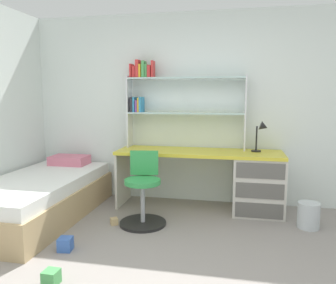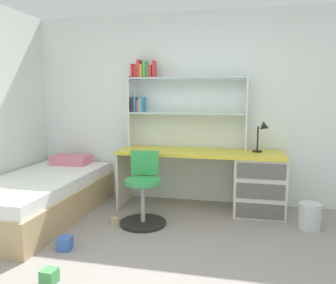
{
  "view_description": "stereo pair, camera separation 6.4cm",
  "coord_description": "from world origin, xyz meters",
  "px_view_note": "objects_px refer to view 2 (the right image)",
  "views": [
    {
      "loc": [
        0.46,
        -2.16,
        1.43
      ],
      "look_at": [
        -0.26,
        1.29,
        0.94
      ],
      "focal_mm": 35.73,
      "sensor_mm": 36.0,
      "label": 1
    },
    {
      "loc": [
        0.52,
        -2.15,
        1.43
      ],
      "look_at": [
        -0.26,
        1.29,
        0.94
      ],
      "focal_mm": 35.73,
      "sensor_mm": 36.0,
      "label": 2
    }
  ],
  "objects_px": {
    "desk": "(244,179)",
    "waste_bin": "(310,216)",
    "bed_platform": "(40,197)",
    "toy_block_natural_2": "(114,221)",
    "toy_block_green_1": "(49,276)",
    "toy_block_blue_0": "(65,243)",
    "swivel_chair": "(143,196)",
    "desk_lamp": "(263,132)",
    "bookshelf_hutch": "(171,96)"
  },
  "relations": [
    {
      "from": "desk_lamp",
      "to": "toy_block_natural_2",
      "type": "relative_size",
      "value": 5.01
    },
    {
      "from": "bookshelf_hutch",
      "to": "toy_block_green_1",
      "type": "distance_m",
      "value": 2.61
    },
    {
      "from": "waste_bin",
      "to": "toy_block_green_1",
      "type": "bearing_deg",
      "value": -143.78
    },
    {
      "from": "desk",
      "to": "bookshelf_hutch",
      "type": "bearing_deg",
      "value": 169.04
    },
    {
      "from": "swivel_chair",
      "to": "waste_bin",
      "type": "distance_m",
      "value": 1.82
    },
    {
      "from": "toy_block_blue_0",
      "to": "toy_block_green_1",
      "type": "bearing_deg",
      "value": -71.89
    },
    {
      "from": "bed_platform",
      "to": "toy_block_natural_2",
      "type": "bearing_deg",
      "value": -2.64
    },
    {
      "from": "desk",
      "to": "waste_bin",
      "type": "height_order",
      "value": "desk"
    },
    {
      "from": "toy_block_natural_2",
      "to": "toy_block_blue_0",
      "type": "bearing_deg",
      "value": -107.66
    },
    {
      "from": "desk_lamp",
      "to": "waste_bin",
      "type": "xyz_separation_m",
      "value": [
        0.49,
        -0.46,
        -0.86
      ]
    },
    {
      "from": "swivel_chair",
      "to": "waste_bin",
      "type": "height_order",
      "value": "swivel_chair"
    },
    {
      "from": "swivel_chair",
      "to": "bed_platform",
      "type": "bearing_deg",
      "value": -177.17
    },
    {
      "from": "desk",
      "to": "toy_block_blue_0",
      "type": "bearing_deg",
      "value": -138.59
    },
    {
      "from": "toy_block_natural_2",
      "to": "toy_block_green_1",
      "type": "bearing_deg",
      "value": -91.96
    },
    {
      "from": "desk_lamp",
      "to": "bed_platform",
      "type": "relative_size",
      "value": 0.19
    },
    {
      "from": "swivel_chair",
      "to": "toy_block_green_1",
      "type": "relative_size",
      "value": 7.17
    },
    {
      "from": "toy_block_blue_0",
      "to": "toy_block_green_1",
      "type": "xyz_separation_m",
      "value": [
        0.18,
        -0.54,
        -0.01
      ]
    },
    {
      "from": "bed_platform",
      "to": "toy_block_natural_2",
      "type": "xyz_separation_m",
      "value": [
        0.95,
        -0.04,
        -0.21
      ]
    },
    {
      "from": "swivel_chair",
      "to": "waste_bin",
      "type": "bearing_deg",
      "value": 7.61
    },
    {
      "from": "swivel_chair",
      "to": "toy_block_green_1",
      "type": "bearing_deg",
      "value": -104.71
    },
    {
      "from": "desk_lamp",
      "to": "toy_block_green_1",
      "type": "height_order",
      "value": "desk_lamp"
    },
    {
      "from": "bookshelf_hutch",
      "to": "desk_lamp",
      "type": "xyz_separation_m",
      "value": [
        1.17,
        -0.13,
        -0.43
      ]
    },
    {
      "from": "bed_platform",
      "to": "toy_block_green_1",
      "type": "relative_size",
      "value": 18.21
    },
    {
      "from": "swivel_chair",
      "to": "toy_block_natural_2",
      "type": "bearing_deg",
      "value": -161.06
    },
    {
      "from": "desk",
      "to": "bookshelf_hutch",
      "type": "xyz_separation_m",
      "value": [
        -0.96,
        0.19,
        1.02
      ]
    },
    {
      "from": "desk_lamp",
      "to": "toy_block_blue_0",
      "type": "height_order",
      "value": "desk_lamp"
    },
    {
      "from": "desk",
      "to": "desk_lamp",
      "type": "height_order",
      "value": "desk_lamp"
    },
    {
      "from": "toy_block_blue_0",
      "to": "toy_block_green_1",
      "type": "distance_m",
      "value": 0.57
    },
    {
      "from": "swivel_chair",
      "to": "toy_block_blue_0",
      "type": "relative_size",
      "value": 6.56
    },
    {
      "from": "swivel_chair",
      "to": "bed_platform",
      "type": "xyz_separation_m",
      "value": [
        -1.25,
        -0.06,
        -0.08
      ]
    },
    {
      "from": "toy_block_green_1",
      "to": "swivel_chair",
      "type": "bearing_deg",
      "value": 75.29
    },
    {
      "from": "bookshelf_hutch",
      "to": "toy_block_green_1",
      "type": "height_order",
      "value": "bookshelf_hutch"
    },
    {
      "from": "bookshelf_hutch",
      "to": "desk_lamp",
      "type": "bearing_deg",
      "value": -6.17
    },
    {
      "from": "desk",
      "to": "bed_platform",
      "type": "bearing_deg",
      "value": -163.38
    },
    {
      "from": "desk",
      "to": "toy_block_green_1",
      "type": "distance_m",
      "value": 2.47
    },
    {
      "from": "desk_lamp",
      "to": "waste_bin",
      "type": "relative_size",
      "value": 1.36
    },
    {
      "from": "desk",
      "to": "toy_block_natural_2",
      "type": "relative_size",
      "value": 26.86
    },
    {
      "from": "swivel_chair",
      "to": "toy_block_natural_2",
      "type": "distance_m",
      "value": 0.43
    },
    {
      "from": "bed_platform",
      "to": "desk_lamp",
      "type": "bearing_deg",
      "value": 16.56
    },
    {
      "from": "bed_platform",
      "to": "waste_bin",
      "type": "bearing_deg",
      "value": 5.65
    },
    {
      "from": "bed_platform",
      "to": "toy_block_blue_0",
      "type": "height_order",
      "value": "bed_platform"
    },
    {
      "from": "toy_block_green_1",
      "to": "toy_block_blue_0",
      "type": "bearing_deg",
      "value": 108.11
    },
    {
      "from": "desk",
      "to": "toy_block_natural_2",
      "type": "distance_m",
      "value": 1.63
    },
    {
      "from": "bookshelf_hutch",
      "to": "waste_bin",
      "type": "bearing_deg",
      "value": -19.42
    },
    {
      "from": "desk",
      "to": "waste_bin",
      "type": "distance_m",
      "value": 0.85
    },
    {
      "from": "bookshelf_hutch",
      "to": "toy_block_green_1",
      "type": "bearing_deg",
      "value": -102.62
    },
    {
      "from": "desk",
      "to": "waste_bin",
      "type": "bearing_deg",
      "value": -29.76
    },
    {
      "from": "bookshelf_hutch",
      "to": "swivel_chair",
      "type": "height_order",
      "value": "bookshelf_hutch"
    },
    {
      "from": "toy_block_green_1",
      "to": "desk",
      "type": "bearing_deg",
      "value": 53.72
    },
    {
      "from": "toy_block_green_1",
      "to": "toy_block_natural_2",
      "type": "relative_size",
      "value": 1.47
    }
  ]
}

